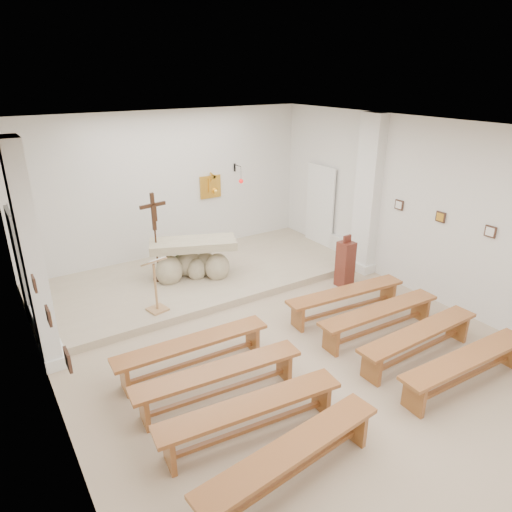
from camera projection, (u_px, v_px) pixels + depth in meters
ground at (298, 356)px, 7.37m from camera, size 7.00×10.00×0.00m
wall_left at (49, 322)px, 4.96m from camera, size 0.02×10.00×3.50m
wall_right at (451, 218)px, 8.46m from camera, size 0.02×10.00×3.50m
wall_back at (170, 188)px, 10.60m from camera, size 7.00×0.02×3.50m
ceiling at (307, 135)px, 6.05m from camera, size 7.00×10.00×0.02m
sanctuary_platform at (201, 276)px, 10.07m from camera, size 6.98×3.00×0.15m
pilaster_left at (32, 260)px, 6.58m from camera, size 0.26×0.55×3.50m
pilaster_right at (367, 196)px, 9.96m from camera, size 0.26×0.55×3.50m
gold_wall_relief at (210, 187)px, 11.14m from camera, size 0.55×0.04×0.55m
sanctuary_lamp at (240, 179)px, 11.23m from camera, size 0.11×0.36×0.44m
station_frame_left_front at (68, 360)px, 4.36m from camera, size 0.03×0.20×0.20m
station_frame_left_mid at (48, 316)px, 5.14m from camera, size 0.03×0.20×0.20m
station_frame_left_rear at (34, 284)px, 5.92m from camera, size 0.03×0.20×0.20m
station_frame_right_front at (490, 232)px, 7.84m from camera, size 0.03×0.20×0.20m
station_frame_right_mid at (441, 217)px, 8.62m from camera, size 0.03×0.20×0.20m
station_frame_right_rear at (399, 205)px, 9.39m from camera, size 0.03×0.20×0.20m
radiator_left at (38, 328)px, 7.66m from camera, size 0.10×0.85×0.52m
radiator_right at (343, 249)px, 11.09m from camera, size 0.10×0.85×0.52m
altar at (193, 262)px, 9.73m from camera, size 1.92×1.31×0.92m
lectern at (156, 284)px, 8.28m from camera, size 0.44×0.39×1.09m
crucifix_stand at (155, 231)px, 9.32m from camera, size 0.57×0.25×1.89m
potted_plant at (169, 266)px, 9.69m from camera, size 0.64×0.60×0.57m
donation_pedestal at (345, 264)px, 9.63m from camera, size 0.32×0.32×1.14m
bench_left_front at (193, 348)px, 6.91m from camera, size 2.44×0.48×0.51m
bench_right_front at (346, 297)px, 8.48m from camera, size 2.46×0.61×0.51m
bench_left_second at (219, 377)px, 6.27m from camera, size 2.45×0.60×0.51m
bench_right_second at (379, 315)px, 7.83m from camera, size 2.44×0.48×0.51m
bench_left_third at (251, 412)px, 5.62m from camera, size 2.46×0.64×0.51m
bench_right_third at (419, 337)px, 7.19m from camera, size 2.44×0.43×0.51m
bench_left_fourth at (291, 456)px, 4.97m from camera, size 2.46×0.61×0.51m
bench_right_fourth at (466, 364)px, 6.54m from camera, size 2.44×0.48×0.51m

